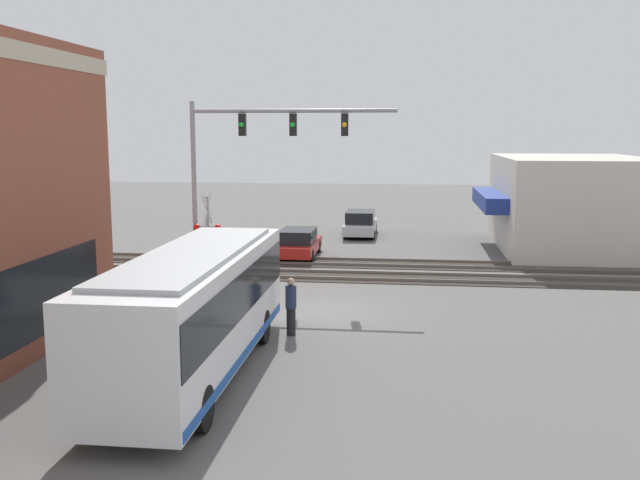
# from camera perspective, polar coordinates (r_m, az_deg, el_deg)

# --- Properties ---
(ground_plane) EXTENTS (120.00, 120.00, 0.00)m
(ground_plane) POSITION_cam_1_polar(r_m,az_deg,el_deg) (25.06, 0.95, -5.75)
(ground_plane) COLOR #605E5B
(shop_building) EXTENTS (10.59, 8.40, 4.91)m
(shop_building) POSITION_cam_1_polar(r_m,az_deg,el_deg) (39.93, 19.28, 2.78)
(shop_building) COLOR beige
(shop_building) RESTS_ON ground
(city_bus) EXTENTS (10.36, 2.59, 3.26)m
(city_bus) POSITION_cam_1_polar(r_m,az_deg,el_deg) (18.56, -10.00, -5.36)
(city_bus) COLOR white
(city_bus) RESTS_ON ground
(traffic_signal_gantry) EXTENTS (0.42, 8.44, 7.45)m
(traffic_signal_gantry) POSITION_cam_1_polar(r_m,az_deg,el_deg) (29.33, -5.36, 7.33)
(traffic_signal_gantry) COLOR gray
(traffic_signal_gantry) RESTS_ON ground
(crossing_signal) EXTENTS (1.41, 1.18, 3.81)m
(crossing_signal) POSITION_cam_1_polar(r_m,az_deg,el_deg) (29.89, -9.00, 1.00)
(crossing_signal) COLOR gray
(crossing_signal) RESTS_ON ground
(rail_track_near) EXTENTS (2.60, 60.00, 0.15)m
(rail_track_near) POSITION_cam_1_polar(r_m,az_deg,el_deg) (30.87, 2.13, -2.92)
(rail_track_near) COLOR #332D28
(rail_track_near) RESTS_ON ground
(rail_track_far) EXTENTS (2.60, 60.00, 0.15)m
(rail_track_far) POSITION_cam_1_polar(r_m,az_deg,el_deg) (34.00, 2.59, -1.83)
(rail_track_far) COLOR #332D28
(rail_track_far) RESTS_ON ground
(parked_car_red) EXTENTS (4.55, 1.82, 1.43)m
(parked_car_red) POSITION_cam_1_polar(r_m,az_deg,el_deg) (35.57, -1.73, -0.31)
(parked_car_red) COLOR #B21E19
(parked_car_red) RESTS_ON ground
(parked_car_silver) EXTENTS (4.71, 1.82, 1.53)m
(parked_car_silver) POSITION_cam_1_polar(r_m,az_deg,el_deg) (42.75, 3.26, 1.27)
(parked_car_silver) COLOR #B7B7BC
(parked_car_silver) RESTS_ON ground
(pedestrian_near_bus) EXTENTS (0.34, 0.34, 1.80)m
(pedestrian_near_bus) POSITION_cam_1_polar(r_m,az_deg,el_deg) (22.06, -2.34, -5.29)
(pedestrian_near_bus) COLOR black
(pedestrian_near_bus) RESTS_ON ground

